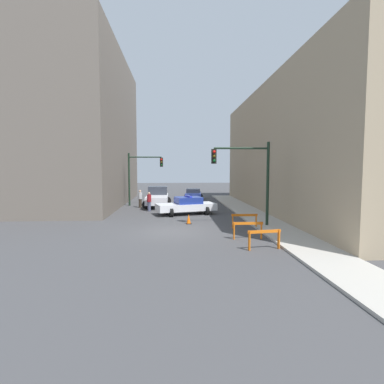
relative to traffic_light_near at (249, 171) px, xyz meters
The scene contains 15 objects.
ground_plane 6.01m from the traffic_light_near, 166.77° to the right, with size 120.00×120.00×0.00m, color #424244.
sidewalk_right 3.93m from the traffic_light_near, 37.08° to the right, with size 2.40×44.00×0.12m.
building_corner_left 21.50m from the traffic_light_near, 142.39° to the left, with size 14.00×20.00×15.08m.
building_right 11.22m from the traffic_light_near, 38.46° to the left, with size 12.00×28.00×10.68m.
traffic_light_near is the anchor object (origin of this frame).
traffic_light_far 14.02m from the traffic_light_near, 124.95° to the left, with size 3.44×0.35×5.20m.
police_car 7.14m from the traffic_light_near, 124.20° to the left, with size 5.03×3.13×1.52m.
white_truck 12.77m from the traffic_light_near, 120.33° to the left, with size 2.68×5.42×1.90m.
parked_car_near 17.26m from the traffic_light_near, 98.21° to the left, with size 2.49×4.42×1.31m.
pedestrian_crossing 10.40m from the traffic_light_near, 132.89° to the left, with size 0.41×0.41×1.66m.
pedestrian_corner 12.88m from the traffic_light_near, 128.72° to the left, with size 0.48×0.48×1.66m.
barrier_front 6.04m from the traffic_light_near, 96.63° to the right, with size 1.59×0.39×0.90m.
barrier_mid 4.42m from the traffic_light_near, 105.00° to the right, with size 1.60×0.17×0.90m.
barrier_back 2.98m from the traffic_light_near, 129.52° to the right, with size 1.60×0.22×0.90m.
traffic_cone 5.08m from the traffic_light_near, 160.90° to the left, with size 0.36×0.36×0.66m.
Camera 1 is at (0.06, -17.26, 3.67)m, focal length 28.00 mm.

